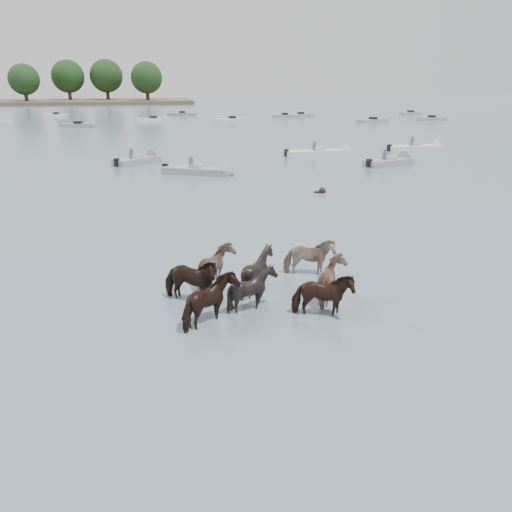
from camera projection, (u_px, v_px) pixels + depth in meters
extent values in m
plane|color=#495B69|center=(265.00, 288.00, 17.22)|extent=(400.00, 400.00, 0.00)
imported|color=black|center=(190.00, 282.00, 16.00)|extent=(2.13, 1.72, 1.64)
imported|color=gray|center=(217.00, 269.00, 17.35)|extent=(1.55, 1.72, 1.50)
imported|color=black|center=(258.00, 273.00, 16.78)|extent=(1.61, 1.46, 1.63)
imported|color=#9D7E6B|center=(309.00, 259.00, 18.29)|extent=(1.91, 1.13, 1.51)
imported|color=black|center=(212.00, 304.00, 14.51)|extent=(1.85, 1.97, 1.58)
imported|color=black|center=(253.00, 291.00, 15.53)|extent=(1.73, 1.65, 1.49)
imported|color=black|center=(322.00, 297.00, 15.05)|extent=(1.93, 1.23, 1.51)
imported|color=#A0806D|center=(334.00, 283.00, 16.10)|extent=(1.35, 1.57, 1.54)
sphere|color=black|center=(322.00, 191.00, 31.76)|extent=(0.44, 0.44, 0.44)
cube|color=black|center=(318.00, 193.00, 31.75)|extent=(0.50, 0.22, 0.18)
cube|color=gray|center=(137.00, 161.00, 42.80)|extent=(4.12, 3.75, 0.55)
cone|color=gray|center=(156.00, 158.00, 44.26)|extent=(1.70, 1.81, 1.60)
cube|color=#99ADB7|center=(137.00, 157.00, 42.69)|extent=(1.33, 1.37, 0.35)
cube|color=black|center=(117.00, 162.00, 41.30)|extent=(0.49, 0.49, 0.60)
cylinder|color=#595966|center=(131.00, 155.00, 42.55)|extent=(0.36, 0.36, 0.70)
sphere|color=#595966|center=(131.00, 149.00, 42.40)|extent=(0.24, 0.24, 0.24)
cube|color=gray|center=(197.00, 171.00, 38.09)|extent=(5.24, 3.78, 0.55)
cone|color=gray|center=(230.00, 173.00, 37.42)|extent=(1.54, 1.84, 1.60)
cube|color=#99ADB7|center=(197.00, 166.00, 37.97)|extent=(1.23, 1.36, 0.35)
cube|color=black|center=(165.00, 168.00, 38.70)|extent=(0.47, 0.47, 0.60)
cylinder|color=#595966|center=(191.00, 164.00, 37.83)|extent=(0.36, 0.36, 0.70)
sphere|color=#595966|center=(191.00, 158.00, 37.69)|extent=(0.24, 0.24, 0.24)
cube|color=silver|center=(318.00, 153.00, 47.50)|extent=(6.24, 1.91, 0.55)
cone|color=silver|center=(349.00, 152.00, 48.23)|extent=(0.98, 1.64, 1.60)
cube|color=#99ADB7|center=(318.00, 149.00, 47.39)|extent=(0.86, 1.16, 0.35)
cube|color=black|center=(286.00, 153.00, 46.72)|extent=(0.37, 0.37, 0.60)
cylinder|color=#595966|center=(314.00, 147.00, 47.24)|extent=(0.36, 0.36, 0.70)
sphere|color=#595966|center=(314.00, 142.00, 47.10)|extent=(0.24, 0.24, 0.24)
cube|color=gray|center=(389.00, 163.00, 42.04)|extent=(4.58, 2.92, 0.55)
cone|color=gray|center=(408.00, 161.00, 43.08)|extent=(1.38, 1.81, 1.60)
cube|color=#99ADB7|center=(389.00, 158.00, 41.93)|extent=(1.12, 1.32, 0.35)
cube|color=black|center=(369.00, 163.00, 40.95)|extent=(0.45, 0.45, 0.60)
cylinder|color=#595966|center=(385.00, 156.00, 41.79)|extent=(0.36, 0.36, 0.70)
sphere|color=#595966|center=(385.00, 150.00, 41.64)|extent=(0.24, 0.24, 0.24)
cube|color=silver|center=(415.00, 148.00, 50.93)|extent=(5.78, 1.98, 0.55)
cone|color=silver|center=(440.00, 147.00, 51.65)|extent=(1.01, 1.66, 1.60)
cube|color=#99ADB7|center=(415.00, 145.00, 50.81)|extent=(0.87, 1.17, 0.35)
cube|color=black|center=(389.00, 148.00, 50.16)|extent=(0.37, 0.37, 0.60)
cylinder|color=#595966|center=(412.00, 143.00, 50.67)|extent=(0.36, 0.36, 0.70)
sphere|color=#595966|center=(412.00, 138.00, 50.53)|extent=(0.24, 0.24, 0.24)
cube|color=silver|center=(56.00, 116.00, 96.68)|extent=(4.34, 1.89, 0.60)
cube|color=black|center=(56.00, 114.00, 96.55)|extent=(1.09, 1.09, 0.50)
cube|color=gray|center=(78.00, 126.00, 75.76)|extent=(5.23, 2.75, 0.60)
cube|color=black|center=(78.00, 123.00, 75.63)|extent=(1.22, 1.22, 0.50)
cube|color=silver|center=(153.00, 120.00, 86.63)|extent=(5.90, 3.21, 0.60)
cube|color=black|center=(153.00, 118.00, 86.50)|extent=(1.26, 1.26, 0.50)
cube|color=gray|center=(182.00, 114.00, 100.27)|extent=(5.87, 3.72, 0.60)
cube|color=black|center=(182.00, 112.00, 100.15)|extent=(1.32, 1.32, 0.50)
cube|color=silver|center=(232.00, 120.00, 86.49)|extent=(5.91, 2.53, 0.60)
cube|color=black|center=(232.00, 118.00, 86.37)|extent=(1.17, 1.17, 0.50)
cube|color=gray|center=(285.00, 116.00, 94.89)|extent=(4.33, 1.52, 0.60)
cube|color=black|center=(285.00, 114.00, 94.77)|extent=(1.00, 1.00, 0.50)
cube|color=gray|center=(301.00, 115.00, 97.33)|extent=(5.33, 2.47, 0.60)
cube|color=black|center=(301.00, 113.00, 97.21)|extent=(1.18, 1.18, 0.50)
cube|color=gray|center=(373.00, 121.00, 84.27)|extent=(5.84, 3.16, 0.60)
cube|color=black|center=(373.00, 119.00, 84.15)|extent=(1.26, 1.26, 0.50)
cube|color=gray|center=(431.00, 119.00, 88.33)|extent=(4.99, 1.56, 0.60)
cube|color=black|center=(432.00, 117.00, 88.20)|extent=(1.01, 1.01, 0.50)
cube|color=gray|center=(411.00, 114.00, 102.75)|extent=(4.94, 2.91, 0.60)
cube|color=black|center=(411.00, 112.00, 102.63)|extent=(1.26, 1.26, 0.50)
cylinder|color=#382619|center=(26.00, 98.00, 142.67)|extent=(1.00, 1.00, 3.72)
sphere|color=black|center=(24.00, 79.00, 141.10)|extent=(8.27, 8.27, 8.27)
cylinder|color=#382619|center=(70.00, 96.00, 151.46)|extent=(1.00, 1.00, 4.17)
sphere|color=black|center=(68.00, 76.00, 149.70)|extent=(9.27, 9.27, 9.27)
cylinder|color=#382619|center=(108.00, 96.00, 154.23)|extent=(1.00, 1.00, 4.25)
sphere|color=black|center=(106.00, 76.00, 152.44)|extent=(9.45, 9.45, 9.45)
cylinder|color=#382619|center=(148.00, 97.00, 149.78)|extent=(1.00, 1.00, 3.98)
sphere|color=black|center=(146.00, 78.00, 148.10)|extent=(8.85, 8.85, 8.85)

